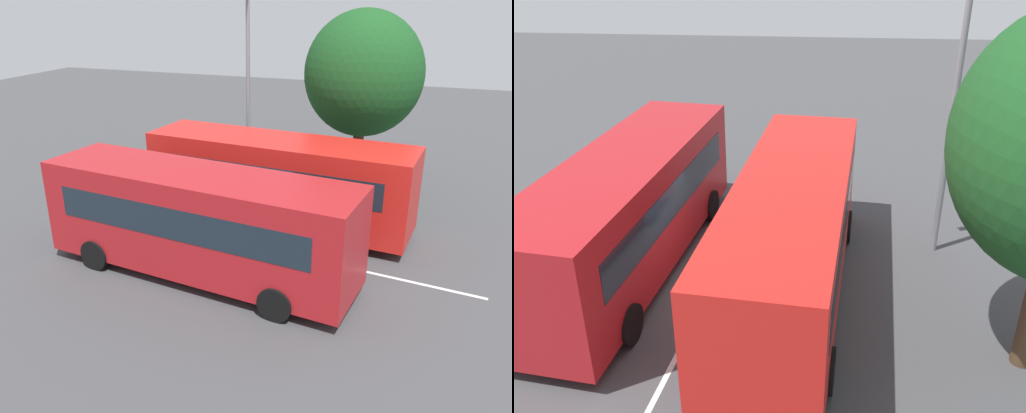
% 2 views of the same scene
% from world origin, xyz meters
% --- Properties ---
extents(ground_plane, '(70.69, 70.69, 0.00)m').
position_xyz_m(ground_plane, '(0.00, 0.00, 0.00)').
color(ground_plane, '#424244').
extents(bus_far_left, '(9.42, 3.25, 3.12)m').
position_xyz_m(bus_far_left, '(-0.36, -1.94, 1.71)').
color(bus_far_left, red).
rests_on(bus_far_left, ground).
extents(bus_center_left, '(9.46, 3.49, 3.12)m').
position_xyz_m(bus_center_left, '(0.70, 2.20, 1.71)').
color(bus_center_left, '#AD191E').
rests_on(bus_center_left, ground).
extents(pedestrian, '(0.45, 0.45, 1.59)m').
position_xyz_m(pedestrian, '(6.60, -2.87, 0.93)').
color(pedestrian, '#232833').
rests_on(pedestrian, ground).
extents(street_lamp, '(1.04, 2.41, 7.75)m').
position_xyz_m(street_lamp, '(2.10, -5.56, 4.47)').
color(street_lamp, gray).
rests_on(street_lamp, ground).
extents(depot_tree, '(4.70, 4.23, 7.20)m').
position_xyz_m(depot_tree, '(-2.30, -6.83, 4.71)').
color(depot_tree, '#4C3823').
rests_on(depot_tree, ground).
extents(lane_stripe_outer_left, '(14.51, 1.78, 0.01)m').
position_xyz_m(lane_stripe_outer_left, '(0.00, 0.00, 0.00)').
color(lane_stripe_outer_left, silver).
rests_on(lane_stripe_outer_left, ground).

